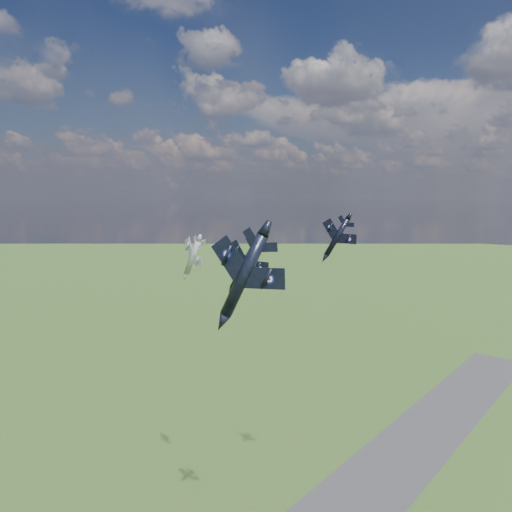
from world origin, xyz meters
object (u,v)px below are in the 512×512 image
Objects in this scene: jet_lead_navy at (245,265)px; jet_high_navy at (337,237)px; jet_right_navy at (244,276)px; jet_left_silver at (192,257)px.

jet_high_navy is (0.58, 31.48, 3.04)m from jet_lead_navy.
jet_right_navy is 1.16× the size of jet_high_navy.
jet_right_navy is (18.78, -22.33, 2.73)m from jet_lead_navy.
jet_right_navy reaches higher than jet_high_navy.
jet_left_silver is (-27.27, 13.16, -1.98)m from jet_lead_navy.
jet_lead_navy is 29.31m from jet_right_navy.
jet_right_navy is at bearing -22.99° from jet_left_silver.
jet_high_navy is (-18.20, 53.81, 0.31)m from jet_right_navy.
jet_right_navy is 56.81m from jet_high_navy.
jet_lead_navy is 0.98× the size of jet_left_silver.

